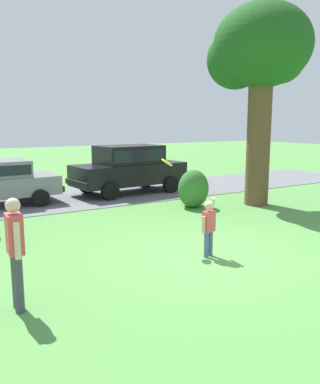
{
  "coord_description": "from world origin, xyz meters",
  "views": [
    {
      "loc": [
        -5.17,
        -6.55,
        2.83
      ],
      "look_at": [
        -0.01,
        1.97,
        1.1
      ],
      "focal_mm": 37.7,
      "sensor_mm": 36.0,
      "label": 1
    }
  ],
  "objects_px": {
    "child_thrower": "(209,224)",
    "adult_onlooker": "(15,248)",
    "oak_tree_large": "(259,55)",
    "frisbee": "(167,162)",
    "parked_suv": "(129,167)"
  },
  "relations": [
    {
      "from": "frisbee",
      "to": "adult_onlooker",
      "type": "distance_m",
      "value": 4.03
    },
    {
      "from": "child_thrower",
      "to": "parked_suv",
      "type": "bearing_deg",
      "value": 75.0
    },
    {
      "from": "oak_tree_large",
      "to": "parked_suv",
      "type": "height_order",
      "value": "oak_tree_large"
    },
    {
      "from": "oak_tree_large",
      "to": "frisbee",
      "type": "bearing_deg",
      "value": -153.45
    },
    {
      "from": "parked_suv",
      "to": "adult_onlooker",
      "type": "xyz_separation_m",
      "value": [
        -6.11,
        -8.29,
        -0.09
      ]
    },
    {
      "from": "parked_suv",
      "to": "adult_onlooker",
      "type": "bearing_deg",
      "value": -126.39
    },
    {
      "from": "adult_onlooker",
      "to": "child_thrower",
      "type": "bearing_deg",
      "value": 6.56
    },
    {
      "from": "child_thrower",
      "to": "adult_onlooker",
      "type": "relative_size",
      "value": 0.74
    },
    {
      "from": "parked_suv",
      "to": "frisbee",
      "type": "bearing_deg",
      "value": -110.15
    },
    {
      "from": "child_thrower",
      "to": "frisbee",
      "type": "distance_m",
      "value": 1.66
    },
    {
      "from": "oak_tree_large",
      "to": "parked_suv",
      "type": "xyz_separation_m",
      "value": [
        -2.75,
        4.17,
        -3.93
      ]
    },
    {
      "from": "parked_suv",
      "to": "child_thrower",
      "type": "xyz_separation_m",
      "value": [
        -2.1,
        -7.83,
        -0.36
      ]
    },
    {
      "from": "oak_tree_large",
      "to": "adult_onlooker",
      "type": "bearing_deg",
      "value": -155.06
    },
    {
      "from": "child_thrower",
      "to": "adult_onlooker",
      "type": "xyz_separation_m",
      "value": [
        -4.01,
        -0.46,
        0.27
      ]
    },
    {
      "from": "child_thrower",
      "to": "adult_onlooker",
      "type": "height_order",
      "value": "adult_onlooker"
    }
  ]
}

